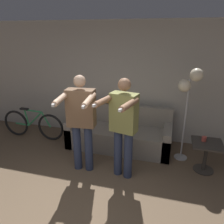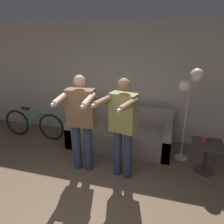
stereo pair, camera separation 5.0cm
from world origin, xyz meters
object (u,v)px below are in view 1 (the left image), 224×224
at_px(cat, 110,101).
at_px(bicycle, 33,124).
at_px(person_right, 123,123).
at_px(couch, 119,134).
at_px(side_table, 206,151).
at_px(cup, 204,139).
at_px(floor_lamp, 190,87).
at_px(person_left, 81,118).

height_order(cat, bicycle, cat).
height_order(person_right, cat, person_right).
bearing_deg(couch, side_table, -14.98).
distance_m(person_right, cup, 1.50).
distance_m(side_table, cup, 0.21).
relative_size(couch, floor_lamp, 1.22).
relative_size(couch, side_table, 3.94).
xyz_separation_m(person_right, side_table, (1.38, 0.55, -0.58)).
relative_size(cat, side_table, 0.79).
xyz_separation_m(person_right, floor_lamp, (1.00, 0.87, 0.46)).
distance_m(person_right, cat, 1.42).
xyz_separation_m(person_right, bicycle, (-2.33, 0.87, -0.65)).
xyz_separation_m(floor_lamp, bicycle, (-3.33, 0.00, -1.11)).
xyz_separation_m(person_right, cup, (1.32, 0.60, -0.39)).
xyz_separation_m(couch, side_table, (1.68, -0.45, 0.11)).
relative_size(side_table, cup, 6.37).
height_order(floor_lamp, bicycle, floor_lamp).
xyz_separation_m(person_left, floor_lamp, (1.72, 0.87, 0.45)).
relative_size(person_left, cat, 3.98).
height_order(person_left, side_table, person_left).
xyz_separation_m(person_left, cup, (2.04, 0.60, -0.41)).
bearing_deg(cat, person_right, -65.60).
relative_size(floor_lamp, side_table, 3.23).
xyz_separation_m(couch, person_right, (0.30, -1.00, 0.70)).
bearing_deg(couch, person_right, -73.29).
height_order(person_right, floor_lamp, floor_lamp).
relative_size(couch, person_left, 1.26).
height_order(person_right, bicycle, person_right).
xyz_separation_m(person_left, person_right, (0.72, -0.00, -0.01)).
bearing_deg(side_table, person_right, -158.27).
relative_size(person_right, floor_lamp, 0.96).
distance_m(cat, floor_lamp, 1.72).
bearing_deg(side_table, person_left, -165.35).
relative_size(floor_lamp, bicycle, 1.14).
bearing_deg(couch, bicycle, -176.41).
height_order(side_table, cup, cup).
xyz_separation_m(person_left, cat, (0.13, 1.29, -0.07)).
height_order(couch, side_table, couch).
bearing_deg(floor_lamp, cup, -39.18).
bearing_deg(person_left, person_right, -4.91).
height_order(floor_lamp, side_table, floor_lamp).
bearing_deg(couch, floor_lamp, -5.66).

